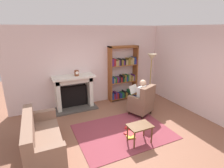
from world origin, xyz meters
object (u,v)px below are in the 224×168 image
(side_table, at_px, (140,128))
(floor_lamp, at_px, (152,61))
(armchair_reading, at_px, (142,102))
(sofa_floral, at_px, (41,140))
(bookshelf, at_px, (123,75))
(seated_reader, at_px, (139,95))
(fireplace, at_px, (74,91))
(mantel_clock, at_px, (77,73))

(side_table, height_order, floor_lamp, floor_lamp)
(armchair_reading, xyz_separation_m, sofa_floral, (-2.99, -0.57, -0.10))
(bookshelf, height_order, sofa_floral, bookshelf)
(side_table, bearing_deg, floor_lamp, 48.54)
(armchair_reading, distance_m, seated_reader, 0.23)
(fireplace, bearing_deg, armchair_reading, -37.96)
(seated_reader, bearing_deg, floor_lamp, -165.09)
(bookshelf, distance_m, armchair_reading, 1.53)
(bookshelf, relative_size, floor_lamp, 1.15)
(bookshelf, bearing_deg, sofa_floral, -147.00)
(mantel_clock, height_order, side_table, mantel_clock)
(armchair_reading, height_order, floor_lamp, floor_lamp)
(sofa_floral, height_order, side_table, sofa_floral)
(sofa_floral, bearing_deg, bookshelf, -55.48)
(fireplace, relative_size, sofa_floral, 0.81)
(sofa_floral, bearing_deg, armchair_reading, -77.69)
(fireplace, height_order, mantel_clock, mantel_clock)
(mantel_clock, xyz_separation_m, sofa_floral, (-1.31, -1.86, -0.92))
(sofa_floral, bearing_deg, mantel_clock, -33.52)
(side_table, relative_size, floor_lamp, 0.32)
(seated_reader, bearing_deg, mantel_clock, -58.82)
(floor_lamp, bearing_deg, side_table, -131.46)
(mantel_clock, distance_m, sofa_floral, 2.45)
(side_table, xyz_separation_m, floor_lamp, (1.77, 2.01, 1.11))
(seated_reader, xyz_separation_m, floor_lamp, (0.95, 0.74, 0.87))
(mantel_clock, xyz_separation_m, side_table, (0.82, -2.45, -0.85))
(armchair_reading, bearing_deg, fireplace, -60.97)
(armchair_reading, relative_size, side_table, 1.73)
(fireplace, height_order, floor_lamp, floor_lamp)
(mantel_clock, distance_m, armchair_reading, 2.27)
(seated_reader, xyz_separation_m, sofa_floral, (-2.95, -0.68, -0.30))
(armchair_reading, xyz_separation_m, side_table, (-0.87, -1.16, -0.04))
(armchair_reading, relative_size, sofa_floral, 0.56)
(fireplace, relative_size, floor_lamp, 0.79)
(seated_reader, bearing_deg, fireplace, -59.46)
(armchair_reading, bearing_deg, side_table, 30.12)
(fireplace, bearing_deg, floor_lamp, -11.39)
(fireplace, distance_m, seated_reader, 2.16)
(seated_reader, distance_m, side_table, 1.53)
(bookshelf, height_order, side_table, bookshelf)
(mantel_clock, height_order, floor_lamp, floor_lamp)
(bookshelf, bearing_deg, seated_reader, -95.63)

